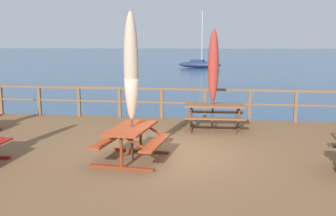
{
  "coord_description": "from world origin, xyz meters",
  "views": [
    {
      "loc": [
        1.34,
        -8.72,
        3.23
      ],
      "look_at": [
        0.0,
        0.68,
        1.66
      ],
      "focal_mm": 41.24,
      "sensor_mm": 36.0,
      "label": 1
    }
  ],
  "objects_px": {
    "picnic_table_front_left": "(215,111)",
    "sailboat_distant": "(199,64)",
    "patio_umbrella_tall_back_left": "(131,67)",
    "patio_umbrella_short_back": "(213,66)",
    "picnic_table_back_left": "(132,136)"
  },
  "relations": [
    {
      "from": "patio_umbrella_tall_back_left",
      "to": "sailboat_distant",
      "type": "distance_m",
      "value": 45.72
    },
    {
      "from": "picnic_table_front_left",
      "to": "sailboat_distant",
      "type": "height_order",
      "value": "sailboat_distant"
    },
    {
      "from": "picnic_table_front_left",
      "to": "patio_umbrella_tall_back_left",
      "type": "distance_m",
      "value": 4.18
    },
    {
      "from": "sailboat_distant",
      "to": "patio_umbrella_tall_back_left",
      "type": "bearing_deg",
      "value": -88.39
    },
    {
      "from": "patio_umbrella_tall_back_left",
      "to": "patio_umbrella_short_back",
      "type": "bearing_deg",
      "value": 64.42
    },
    {
      "from": "patio_umbrella_short_back",
      "to": "picnic_table_front_left",
      "type": "bearing_deg",
      "value": -34.25
    },
    {
      "from": "patio_umbrella_tall_back_left",
      "to": "sailboat_distant",
      "type": "relative_size",
      "value": 0.42
    },
    {
      "from": "sailboat_distant",
      "to": "picnic_table_front_left",
      "type": "bearing_deg",
      "value": -85.88
    },
    {
      "from": "picnic_table_front_left",
      "to": "patio_umbrella_short_back",
      "type": "xyz_separation_m",
      "value": [
        -0.07,
        0.05,
        1.37
      ]
    },
    {
      "from": "sailboat_distant",
      "to": "patio_umbrella_short_back",
      "type": "bearing_deg",
      "value": -85.97
    },
    {
      "from": "picnic_table_front_left",
      "to": "sailboat_distant",
      "type": "bearing_deg",
      "value": 94.12
    },
    {
      "from": "picnic_table_back_left",
      "to": "patio_umbrella_tall_back_left",
      "type": "xyz_separation_m",
      "value": [
        0.01,
        0.01,
        1.53
      ]
    },
    {
      "from": "picnic_table_front_left",
      "to": "sailboat_distant",
      "type": "distance_m",
      "value": 42.29
    },
    {
      "from": "patio_umbrella_short_back",
      "to": "sailboat_distant",
      "type": "relative_size",
      "value": 0.39
    },
    {
      "from": "picnic_table_back_left",
      "to": "patio_umbrella_short_back",
      "type": "height_order",
      "value": "patio_umbrella_short_back"
    }
  ]
}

